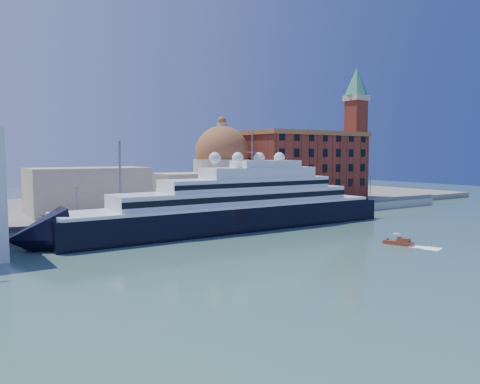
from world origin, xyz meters
TOP-DOWN VIEW (x-y plane):
  - ground at (0.00, 0.00)m, footprint 400.00×400.00m
  - quay at (0.00, 34.00)m, footprint 180.00×10.00m
  - land at (0.00, 75.00)m, footprint 260.00×72.00m
  - quay_fence at (0.00, 29.50)m, footprint 180.00×0.10m
  - superyacht at (0.13, 23.00)m, footprint 90.59×12.56m
  - water_taxi at (19.90, -10.68)m, footprint 3.38×5.70m
  - warehouse at (52.00, 52.00)m, footprint 43.00×19.00m
  - campanile at (76.00, 52.00)m, footprint 8.40×8.40m
  - church at (6.39, 57.72)m, footprint 66.00×18.00m
  - lamp_posts at (-12.67, 32.27)m, footprint 120.80×2.40m

SIDE VIEW (x-z plane):
  - ground at x=0.00m, z-range 0.00..0.00m
  - water_taxi at x=19.90m, z-range -0.67..1.90m
  - land at x=0.00m, z-range 0.00..2.00m
  - quay at x=0.00m, z-range 0.00..2.50m
  - quay_fence at x=0.00m, z-range 2.50..3.70m
  - superyacht at x=0.13m, z-range -8.86..18.21m
  - lamp_posts at x=-12.67m, z-range 0.84..18.84m
  - church at x=6.39m, z-range -1.84..23.66m
  - warehouse at x=52.00m, z-range 2.16..25.41m
  - campanile at x=76.00m, z-range 5.26..52.26m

